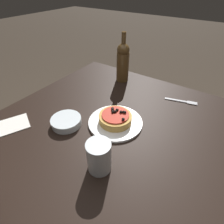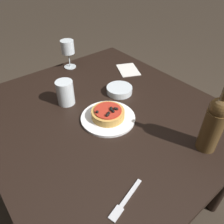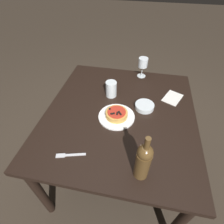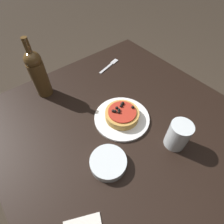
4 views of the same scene
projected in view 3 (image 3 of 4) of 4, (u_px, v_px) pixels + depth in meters
The scene contains 10 objects.
ground_plane at pixel (118, 163), 1.77m from camera, with size 14.00×14.00×0.00m, color #382D23.
dining_table at pixel (120, 120), 1.32m from camera, with size 1.17×1.06×0.73m.
dinner_plate at pixel (117, 117), 1.22m from camera, with size 0.25×0.25×0.01m.
pizza at pixel (117, 114), 1.20m from camera, with size 0.15×0.15×0.05m.
wine_glass at pixel (143, 63), 1.51m from camera, with size 0.08×0.08×0.18m.
wine_bottle at pixel (143, 161), 0.84m from camera, with size 0.08×0.08×0.30m.
water_cup at pixel (111, 89), 1.36m from camera, with size 0.09×0.09×0.12m.
side_bowl at pixel (145, 106), 1.28m from camera, with size 0.14×0.14×0.03m.
fork at pixel (69, 155), 1.00m from camera, with size 0.06×0.17×0.00m.
paper_napkin at pixel (173, 98), 1.37m from camera, with size 0.20×0.18×0.00m.
Camera 3 is at (-0.90, -0.12, 1.60)m, focal length 28.00 mm.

